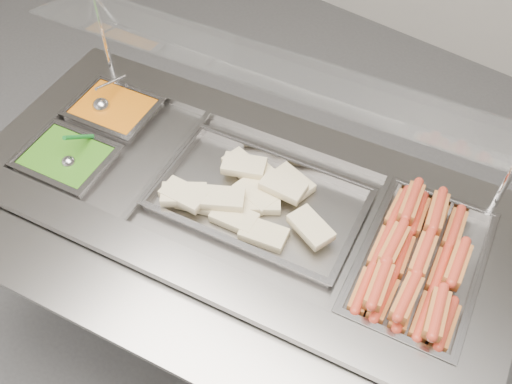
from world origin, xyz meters
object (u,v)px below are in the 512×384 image
Objects in this scene: steam_counter at (245,261)px; serving_spoon at (71,158)px; ladle at (102,105)px; pan_hotdogs at (418,268)px; sneeze_guard at (273,70)px; pan_wraps at (259,202)px.

steam_counter is 11.50× the size of serving_spoon.
ladle is at bearing 179.38° from steam_counter.
serving_spoon reaches higher than pan_hotdogs.
steam_counter is at bearing -79.82° from sneeze_guard.
serving_spoon is (-1.09, -0.34, 0.05)m from pan_hotdogs.
steam_counter is 0.76m from ladle.
ladle is at bearing -175.52° from pan_hotdogs.
ladle is at bearing -179.77° from pan_wraps.
pan_wraps is (-0.51, -0.09, 0.01)m from pan_hotdogs.
pan_hotdogs is 0.52m from pan_wraps.
sneeze_guard is at bearing 170.90° from pan_hotdogs.
pan_wraps is (0.09, -0.19, -0.36)m from sneeze_guard.
pan_wraps is at bearing -64.48° from sneeze_guard.
serving_spoon is at bearing -65.81° from ladle.
pan_hotdogs is (0.56, 0.10, 0.37)m from steam_counter.
sneeze_guard is 2.79× the size of pan_hotdogs.
sneeze_guard is at bearing 17.50° from ladle.
serving_spoon reaches higher than ladle.
ladle reaches higher than pan_hotdogs.
sneeze_guard is at bearing 41.11° from serving_spoon.
pan_hotdogs is at bearing 10.18° from steam_counter.
pan_hotdogs is 3.46× the size of serving_spoon.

